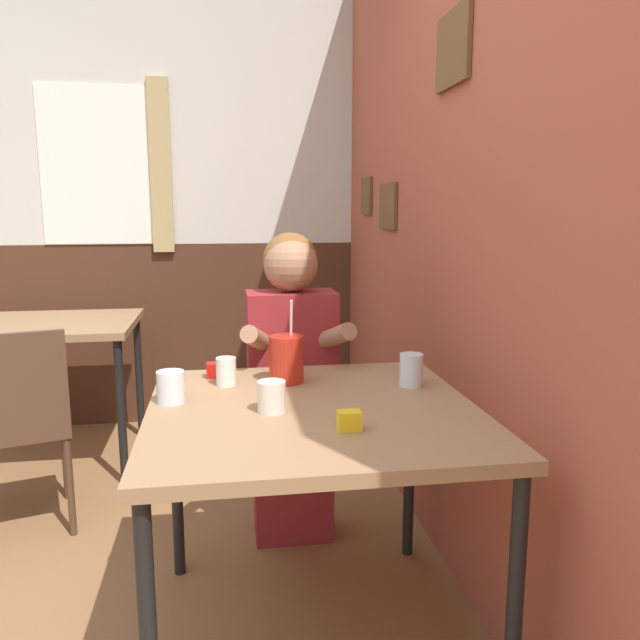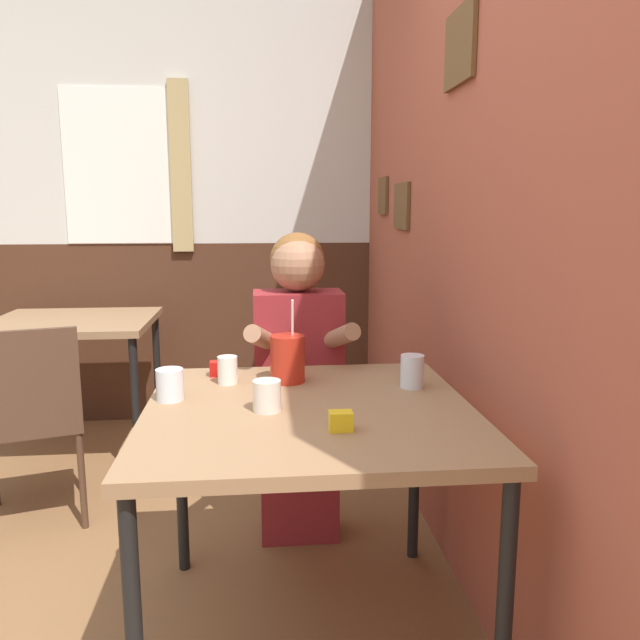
% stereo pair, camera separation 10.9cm
% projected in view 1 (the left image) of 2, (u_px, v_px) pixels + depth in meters
% --- Properties ---
extents(brick_wall_right, '(0.08, 4.46, 2.70)m').
position_uv_depth(brick_wall_right, '(417.00, 198.00, 2.65)').
color(brick_wall_right, '#9E4C38').
rests_on(brick_wall_right, ground_plane).
extents(back_wall, '(5.38, 0.09, 2.70)m').
position_uv_depth(back_wall, '(152.00, 200.00, 3.69)').
color(back_wall, silver).
rests_on(back_wall, ground_plane).
extents(main_table, '(0.94, 0.94, 0.75)m').
position_uv_depth(main_table, '(313.00, 428.00, 1.80)').
color(main_table, '#93704C').
rests_on(main_table, ground_plane).
extents(background_table, '(0.81, 0.73, 0.75)m').
position_uv_depth(background_table, '(53.00, 338.00, 3.15)').
color(background_table, '#93704C').
rests_on(background_table, ground_plane).
extents(chair_near_window, '(0.50, 0.50, 0.85)m').
position_uv_depth(chair_near_window, '(15.00, 416.00, 2.47)').
color(chair_near_window, '#4C3323').
rests_on(chair_near_window, ground_plane).
extents(person_seated, '(0.42, 0.41, 1.22)m').
position_uv_depth(person_seated, '(292.00, 381.00, 2.43)').
color(person_seated, maroon).
rests_on(person_seated, ground_plane).
extents(cocktail_pitcher, '(0.11, 0.11, 0.27)m').
position_uv_depth(cocktail_pitcher, '(286.00, 359.00, 2.03)').
color(cocktail_pitcher, '#B22819').
rests_on(cocktail_pitcher, main_table).
extents(glass_near_pitcher, '(0.08, 0.08, 0.09)m').
position_uv_depth(glass_near_pitcher, '(171.00, 387.00, 1.81)').
color(glass_near_pitcher, silver).
rests_on(glass_near_pitcher, main_table).
extents(glass_center, '(0.06, 0.06, 0.09)m').
position_uv_depth(glass_center, '(226.00, 371.00, 2.00)').
color(glass_center, silver).
rests_on(glass_center, main_table).
extents(glass_far_side, '(0.08, 0.08, 0.09)m').
position_uv_depth(glass_far_side, '(272.00, 397.00, 1.73)').
color(glass_far_side, silver).
rests_on(glass_far_side, main_table).
extents(glass_by_brick, '(0.07, 0.07, 0.10)m').
position_uv_depth(glass_by_brick, '(411.00, 370.00, 1.99)').
color(glass_by_brick, silver).
rests_on(glass_by_brick, main_table).
extents(condiment_ketchup, '(0.06, 0.04, 0.05)m').
position_uv_depth(condiment_ketchup, '(216.00, 370.00, 2.09)').
color(condiment_ketchup, '#B7140F').
rests_on(condiment_ketchup, main_table).
extents(condiment_mustard, '(0.06, 0.04, 0.05)m').
position_uv_depth(condiment_mustard, '(349.00, 421.00, 1.59)').
color(condiment_mustard, yellow).
rests_on(condiment_mustard, main_table).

